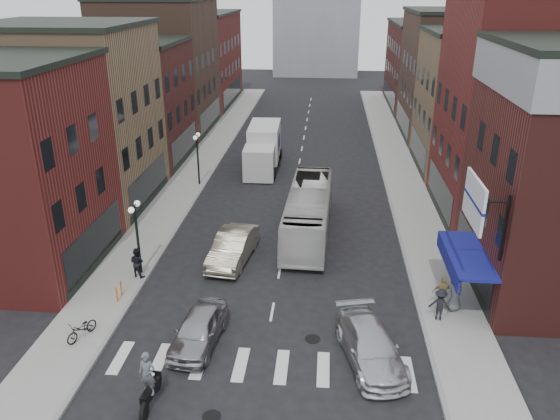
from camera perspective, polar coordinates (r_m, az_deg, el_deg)
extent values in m
plane|color=black|center=(25.72, -1.05, -11.80)|extent=(160.00, 160.00, 0.00)
cube|color=gray|center=(46.72, -8.64, 4.33)|extent=(3.00, 74.00, 0.15)
cube|color=gray|center=(45.87, 12.54, 3.69)|extent=(3.00, 74.00, 0.15)
cube|color=gray|center=(46.42, -6.83, 4.21)|extent=(0.20, 74.00, 0.16)
cube|color=gray|center=(45.71, 10.66, 3.68)|extent=(0.20, 74.00, 0.16)
cube|color=silver|center=(23.32, -1.85, -15.95)|extent=(12.00, 2.20, 0.01)
cube|color=black|center=(31.22, -18.81, -3.16)|extent=(0.08, 7.20, 2.20)
cube|color=#876A4A|center=(40.05, -20.99, 8.83)|extent=(10.00, 10.00, 12.00)
cube|color=black|center=(39.38, -13.55, 2.79)|extent=(0.08, 8.00, 2.20)
cube|color=black|center=(39.20, -22.29, 17.56)|extent=(10.30, 10.20, 0.30)
cube|color=#4F1F1C|center=(49.23, -15.95, 10.60)|extent=(10.00, 10.00, 10.00)
cube|color=black|center=(48.50, -9.97, 6.81)|extent=(0.08, 8.00, 2.20)
cube|color=black|center=(48.50, -16.62, 16.54)|extent=(10.30, 10.20, 0.30)
cube|color=#4D3326|center=(59.25, -12.40, 14.32)|extent=(10.00, 12.00, 13.00)
cube|color=black|center=(58.87, -7.30, 9.74)|extent=(0.08, 9.60, 2.20)
cube|color=maroon|center=(72.76, -9.10, 15.22)|extent=(10.00, 16.00, 11.00)
cube|color=black|center=(72.33, -4.98, 12.23)|extent=(0.08, 12.80, 2.20)
cube|color=black|center=(72.28, -9.39, 19.66)|extent=(10.30, 16.20, 0.30)
cube|color=black|center=(29.69, 19.58, -4.63)|extent=(0.08, 7.20, 2.20)
cube|color=maroon|center=(38.06, 24.71, 9.16)|extent=(10.00, 10.00, 14.00)
cube|color=black|center=(38.18, 16.36, 1.86)|extent=(0.08, 8.00, 2.20)
cube|color=#876A4A|center=(47.70, 20.70, 10.27)|extent=(10.00, 10.00, 11.00)
cube|color=black|center=(47.53, 14.24, 6.13)|extent=(0.08, 8.00, 2.20)
cube|color=black|center=(46.96, 21.68, 16.99)|extent=(10.30, 10.20, 0.30)
cube|color=#4D3326|center=(58.13, 18.06, 13.10)|extent=(10.00, 12.00, 12.00)
cube|color=black|center=(58.07, 12.69, 9.20)|extent=(0.08, 9.60, 2.20)
cube|color=black|center=(57.55, 18.83, 19.13)|extent=(10.30, 12.20, 0.30)
cube|color=#4F1F1C|center=(71.86, 15.64, 14.19)|extent=(10.00, 16.00, 10.00)
cube|color=black|center=(71.69, 11.36, 11.79)|extent=(0.08, 12.80, 2.20)
cube|color=black|center=(71.36, 16.09, 18.27)|extent=(10.30, 16.20, 0.30)
cube|color=navy|center=(27.25, 18.95, -4.46)|extent=(1.80, 5.00, 0.15)
cube|color=navy|center=(27.20, 17.12, -5.09)|extent=(0.10, 5.00, 0.70)
cylinder|color=black|center=(24.79, 22.41, -1.82)|extent=(0.12, 0.12, 3.00)
cylinder|color=black|center=(24.14, 21.24, 0.82)|extent=(1.40, 0.08, 0.08)
cube|color=silver|center=(23.95, 19.64, 0.88)|extent=(0.12, 3.00, 2.00)
cylinder|color=black|center=(29.68, -14.62, -3.15)|extent=(0.14, 0.14, 4.00)
cylinder|color=black|center=(28.90, -15.01, 0.43)|extent=(0.06, 0.90, 0.06)
sphere|color=white|center=(28.52, -15.29, -0.01)|extent=(0.32, 0.32, 0.32)
sphere|color=white|center=(29.31, -14.71, 0.67)|extent=(0.32, 0.32, 0.32)
cylinder|color=black|center=(42.19, -8.56, 5.08)|extent=(0.14, 0.14, 4.00)
cylinder|color=black|center=(41.63, -8.72, 7.70)|extent=(0.06, 0.90, 0.06)
sphere|color=white|center=(41.23, -8.86, 7.47)|extent=(0.32, 0.32, 0.32)
sphere|color=white|center=(42.07, -8.57, 7.79)|extent=(0.32, 0.32, 0.32)
cylinder|color=#D8590C|center=(27.96, -16.69, -8.46)|extent=(0.08, 0.08, 0.80)
cylinder|color=#D8590C|center=(28.44, -16.27, -7.85)|extent=(0.08, 0.08, 0.80)
cube|color=silver|center=(43.46, -2.19, 4.93)|extent=(2.47, 2.66, 2.49)
cube|color=black|center=(43.38, -2.19, 5.24)|extent=(2.47, 1.47, 1.09)
cube|color=silver|center=(46.84, -1.63, 7.20)|extent=(2.65, 5.25, 2.88)
cube|color=navy|center=(46.84, -1.63, 7.20)|extent=(2.59, 2.07, 1.19)
cube|color=black|center=(47.12, -1.63, 5.21)|extent=(2.40, 6.53, 0.35)
cylinder|color=black|center=(44.08, -3.62, 3.93)|extent=(0.28, 0.89, 0.89)
cylinder|color=black|center=(43.80, -0.65, 3.86)|extent=(0.28, 0.89, 0.89)
cylinder|color=black|center=(47.26, -3.02, 5.24)|extent=(0.28, 0.89, 0.89)
cylinder|color=black|center=(47.00, -0.24, 5.18)|extent=(0.28, 0.89, 0.89)
cylinder|color=black|center=(49.14, -2.70, 5.93)|extent=(0.28, 0.89, 0.89)
cylinder|color=black|center=(48.89, -0.03, 5.87)|extent=(0.28, 0.89, 0.89)
cylinder|color=black|center=(22.51, -12.70, -17.10)|extent=(0.15, 0.70, 0.70)
cylinder|color=black|center=(21.38, -14.01, -19.78)|extent=(0.15, 0.70, 0.70)
cube|color=black|center=(21.79, -13.39, -17.94)|extent=(0.41, 1.30, 0.37)
cube|color=black|center=(21.94, -13.02, -16.12)|extent=(0.59, 0.13, 0.06)
imported|color=#54585B|center=(21.16, -13.71, -16.30)|extent=(0.68, 0.49, 1.76)
imported|color=silver|center=(33.70, 2.99, -0.19)|extent=(2.88, 10.77, 2.98)
imported|color=#A2A2A6|center=(24.32, -8.51, -12.23)|extent=(2.17, 4.49, 1.48)
imported|color=#AFA98E|center=(30.77, -4.95, -3.90)|extent=(2.42, 5.31, 1.69)
imported|color=silver|center=(23.42, 9.44, -13.84)|extent=(3.24, 5.43, 1.47)
imported|color=black|center=(25.85, -20.01, -11.61)|extent=(1.17, 1.74, 0.86)
imported|color=black|center=(29.76, -14.70, -5.32)|extent=(0.90, 0.70, 1.63)
imported|color=black|center=(26.40, 16.38, -9.45)|extent=(1.10, 0.73, 1.55)
imported|color=#9A7F4E|center=(27.24, 16.66, -8.27)|extent=(1.01, 0.55, 1.67)
imported|color=slate|center=(27.21, 17.81, -8.19)|extent=(1.10, 0.98, 1.90)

